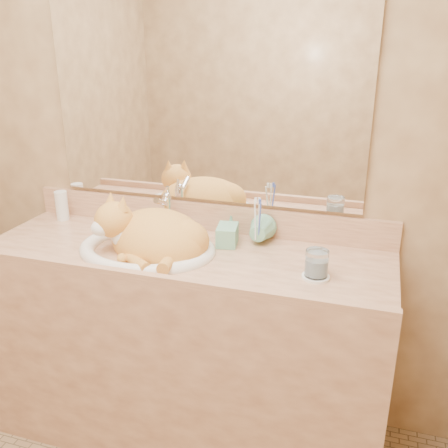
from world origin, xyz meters
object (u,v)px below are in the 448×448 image
(sink_basin, at_px, (146,231))
(cat, at_px, (152,234))
(soap_dispenser, at_px, (225,229))
(water_glass, at_px, (317,263))
(toothbrush_cup, at_px, (257,236))
(vanity_counter, at_px, (185,346))

(sink_basin, height_order, cat, cat)
(soap_dispenser, bearing_deg, water_glass, -29.87)
(toothbrush_cup, height_order, water_glass, water_glass)
(toothbrush_cup, bearing_deg, vanity_counter, -152.24)
(vanity_counter, xyz_separation_m, cat, (-0.12, -0.01, 0.50))
(water_glass, bearing_deg, cat, 175.73)
(sink_basin, bearing_deg, vanity_counter, 11.62)
(soap_dispenser, bearing_deg, sink_basin, -170.79)
(water_glass, bearing_deg, sink_basin, 176.42)
(vanity_counter, distance_m, soap_dispenser, 0.54)
(water_glass, bearing_deg, soap_dispenser, 159.52)
(vanity_counter, bearing_deg, soap_dispenser, 27.17)
(sink_basin, height_order, water_glass, sink_basin)
(sink_basin, height_order, toothbrush_cup, sink_basin)
(vanity_counter, xyz_separation_m, soap_dispenser, (0.15, 0.08, 0.51))
(water_glass, bearing_deg, toothbrush_cup, 142.32)
(vanity_counter, bearing_deg, sink_basin, -171.78)
(sink_basin, bearing_deg, cat, 22.36)
(soap_dispenser, bearing_deg, vanity_counter, -162.22)
(sink_basin, xyz_separation_m, toothbrush_cup, (0.40, 0.16, -0.03))
(vanity_counter, height_order, sink_basin, sink_basin)
(sink_basin, bearing_deg, soap_dispenser, 22.00)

